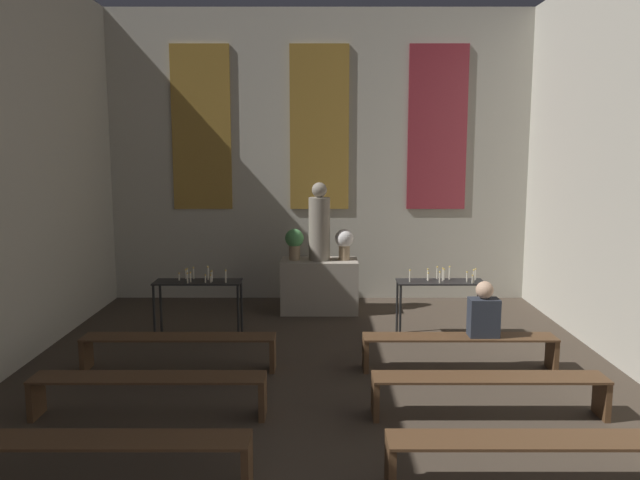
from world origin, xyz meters
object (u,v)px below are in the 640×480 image
object	(u,v)px
candle_rack_left	(199,289)
candle_rack_right	(441,289)
statue	(320,225)
pew_third_left	(150,386)
flower_vase_left	(295,241)
pew_second_right	(536,451)
flower_vase_right	(345,241)
pew_back_left	(180,344)
pew_back_right	(460,344)
altar	(320,286)
pew_second_left	(103,451)
pew_third_right	(490,386)
person_seated	(485,312)

from	to	relation	value
candle_rack_left	candle_rack_right	distance (m)	3.50
statue	candle_rack_right	world-z (taller)	statue
candle_rack_left	pew_third_left	distance (m)	2.79
flower_vase_left	pew_third_left	world-z (taller)	flower_vase_left
pew_third_left	pew_second_right	bearing A→B (deg)	-21.70
flower_vase_left	flower_vase_right	world-z (taller)	same
pew_third_left	pew_back_left	distance (m)	1.37
pew_back_right	statue	bearing A→B (deg)	121.34
flower_vase_left	pew_third_left	distance (m)	4.49
altar	pew_second_left	size ratio (longest dim) A/B	0.54
candle_rack_right	pew_second_right	size ratio (longest dim) A/B	0.53
flower_vase_left	candle_rack_right	size ratio (longest dim) A/B	0.42
altar	flower_vase_right	bearing A→B (deg)	0.00
candle_rack_left	pew_second_right	xyz separation A→B (m)	(3.47, -4.13, -0.38)
altar	pew_back_left	bearing A→B (deg)	-121.34
altar	candle_rack_right	distance (m)	2.29
pew_third_right	pew_back_left	size ratio (longest dim) A/B	1.00
flower_vase_left	candle_rack_left	world-z (taller)	flower_vase_left
candle_rack_left	person_seated	bearing A→B (deg)	-20.21
pew_second_left	pew_third_left	xyz separation A→B (m)	(0.00, 1.37, 0.00)
statue	pew_second_right	xyz separation A→B (m)	(1.73, -5.58, -1.14)
altar	pew_third_left	bearing A→B (deg)	-112.30
pew_third_right	pew_back_right	bearing A→B (deg)	90.00
statue	candle_rack_left	distance (m)	2.39
altar	pew_second_left	world-z (taller)	altar
pew_back_left	pew_back_right	world-z (taller)	same
flower_vase_left	person_seated	distance (m)	3.76
candle_rack_left	pew_back_left	size ratio (longest dim) A/B	0.53
pew_back_right	pew_third_right	bearing A→B (deg)	-90.00
statue	flower_vase_right	distance (m)	0.50
candle_rack_right	pew_back_right	distance (m)	1.44
pew_second_left	pew_second_right	world-z (taller)	same
candle_rack_left	pew_third_right	bearing A→B (deg)	-38.45
pew_third_right	pew_back_left	bearing A→B (deg)	158.30
candle_rack_left	pew_second_left	xyz separation A→B (m)	(0.02, -4.13, -0.38)
candle_rack_left	pew_back_right	bearing A→B (deg)	-21.74
flower_vase_right	pew_second_left	bearing A→B (deg)	-110.98
candle_rack_right	pew_third_left	size ratio (longest dim) A/B	0.53
pew_third_left	candle_rack_left	bearing A→B (deg)	90.48
flower_vase_left	pew_back_left	size ratio (longest dim) A/B	0.22
pew_third_left	pew_back_left	bearing A→B (deg)	90.00
pew_second_left	pew_second_right	distance (m)	3.45
altar	flower_vase_left	distance (m)	0.86
candle_rack_left	pew_back_left	world-z (taller)	candle_rack_left
statue	pew_third_left	world-z (taller)	statue
pew_second_right	candle_rack_left	bearing A→B (deg)	130.05
pew_back_left	person_seated	world-z (taller)	person_seated
flower_vase_right	person_seated	world-z (taller)	flower_vase_right
pew_back_right	person_seated	world-z (taller)	person_seated
statue	pew_third_left	size ratio (longest dim) A/B	0.55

